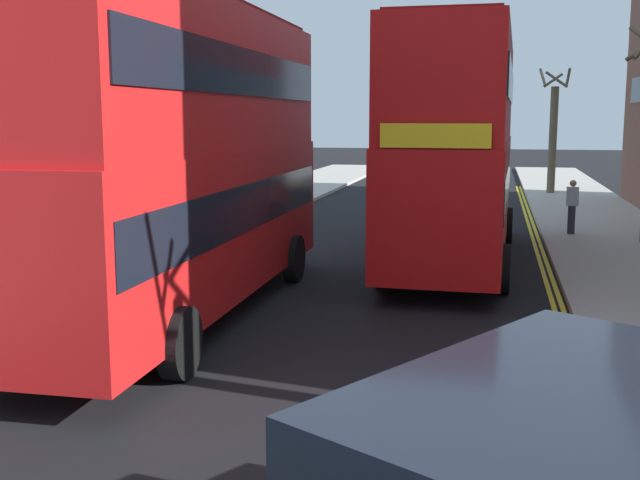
# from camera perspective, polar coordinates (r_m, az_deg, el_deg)

# --- Properties ---
(sidewalk_left) EXTENTS (4.00, 80.00, 0.14)m
(sidewalk_left) POSITION_cam_1_polar(r_m,az_deg,el_deg) (19.25, -17.41, -2.11)
(sidewalk_left) COLOR #ADA89E
(sidewalk_left) RESTS_ON ground
(kerb_line_outer) EXTENTS (0.10, 56.00, 0.01)m
(kerb_line_outer) POSITION_cam_1_polar(r_m,az_deg,el_deg) (14.87, 17.53, -5.59)
(kerb_line_outer) COLOR yellow
(kerb_line_outer) RESTS_ON ground
(kerb_line_inner) EXTENTS (0.10, 56.00, 0.01)m
(kerb_line_inner) POSITION_cam_1_polar(r_m,az_deg,el_deg) (14.85, 16.91, -5.57)
(kerb_line_inner) COLOR yellow
(kerb_line_inner) RESTS_ON ground
(double_decker_bus_away) EXTENTS (2.89, 10.84, 5.64)m
(double_decker_bus_away) POSITION_cam_1_polar(r_m,az_deg,el_deg) (14.30, -10.11, 6.41)
(double_decker_bus_away) COLOR red
(double_decker_bus_away) RESTS_ON ground
(double_decker_bus_oncoming) EXTENTS (3.01, 10.87, 5.64)m
(double_decker_bus_oncoming) POSITION_cam_1_polar(r_m,az_deg,el_deg) (19.75, 9.93, 7.09)
(double_decker_bus_oncoming) COLOR #B20F0F
(double_decker_bus_oncoming) RESTS_ON ground
(pedestrian_far) EXTENTS (0.34, 0.22, 1.62)m
(pedestrian_far) POSITION_cam_1_polar(r_m,az_deg,el_deg) (24.68, 17.86, 2.39)
(pedestrian_far) COLOR #2D2D38
(pedestrian_far) RESTS_ON sidewalk_right
(street_tree_far) EXTENTS (1.34, 1.28, 5.68)m
(street_tree_far) POSITION_cam_1_polar(r_m,az_deg,el_deg) (37.69, 16.59, 7.40)
(street_tree_far) COLOR #6B6047
(street_tree_far) RESTS_ON sidewalk_right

